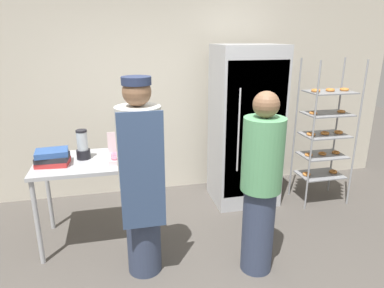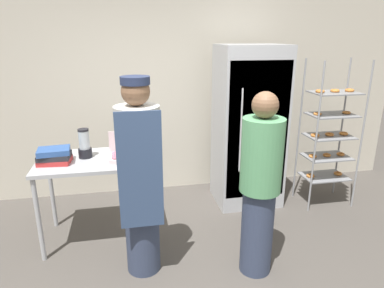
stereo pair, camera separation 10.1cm
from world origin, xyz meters
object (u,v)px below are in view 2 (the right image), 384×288
baking_rack (329,135)px  donut_box (122,156)px  refrigerator (249,127)px  person_customer (260,186)px  blender_pitcher (85,145)px  person_baker (140,177)px  binder_stack (54,156)px

baking_rack → donut_box: (-2.47, -0.39, 0.04)m
refrigerator → person_customer: (-0.38, -1.35, -0.14)m
blender_pitcher → person_baker: person_baker is taller
blender_pitcher → person_customer: bearing=-30.6°
refrigerator → person_customer: refrigerator is taller
donut_box → binder_stack: bearing=175.1°
donut_box → person_baker: size_ratio=0.16×
donut_box → person_customer: (1.14, -0.72, -0.09)m
refrigerator → baking_rack: refrigerator is taller
person_baker → person_customer: size_ratio=1.07×
donut_box → person_customer: size_ratio=0.17×
baking_rack → binder_stack: 3.13m
donut_box → person_baker: 0.53m
binder_stack → person_customer: size_ratio=0.19×
refrigerator → donut_box: 1.65m
baking_rack → refrigerator: bearing=165.9°
baking_rack → binder_stack: size_ratio=5.81×
donut_box → baking_rack: bearing=9.1°
person_baker → refrigerator: bearing=39.7°
blender_pitcher → binder_stack: blender_pitcher is taller
binder_stack → person_baker: (0.78, -0.57, -0.04)m
person_customer → person_baker: bearing=168.2°
binder_stack → person_baker: bearing=-36.0°
person_baker → binder_stack: bearing=144.0°
refrigerator → blender_pitcher: bearing=-166.2°
binder_stack → person_customer: 1.94m
refrigerator → person_customer: size_ratio=1.19×
refrigerator → person_customer: 1.41m
binder_stack → person_baker: 0.96m
blender_pitcher → person_baker: (0.51, -0.68, -0.10)m
donut_box → person_customer: 1.35m
baking_rack → blender_pitcher: (-2.84, -0.23, 0.12)m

